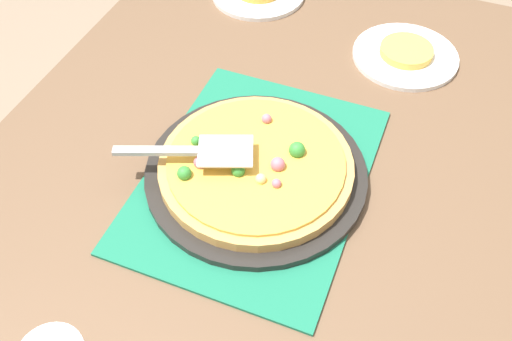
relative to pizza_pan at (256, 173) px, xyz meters
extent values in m
cube|color=brown|center=(0.00, 0.00, -0.03)|extent=(1.40, 1.00, 0.03)
cube|color=brown|center=(0.64, -0.44, -0.40)|extent=(0.07, 0.07, 0.72)
cube|color=brown|center=(0.64, 0.44, -0.40)|extent=(0.07, 0.07, 0.72)
cube|color=#196B4C|center=(0.00, 0.00, -0.01)|extent=(0.48, 0.36, 0.01)
cylinder|color=black|center=(0.00, 0.00, 0.00)|extent=(0.38, 0.38, 0.01)
cylinder|color=tan|center=(0.00, 0.00, 0.02)|extent=(0.33, 0.33, 0.02)
cylinder|color=gold|center=(0.00, 0.00, 0.03)|extent=(0.30, 0.30, 0.01)
sphere|color=#B76675|center=(0.00, -0.04, 0.04)|extent=(0.02, 0.02, 0.02)
sphere|color=#338433|center=(0.04, -0.06, 0.04)|extent=(0.03, 0.03, 0.03)
sphere|color=#338433|center=(0.00, 0.11, 0.04)|extent=(0.02, 0.02, 0.02)
sphere|color=#338433|center=(-0.04, 0.02, 0.04)|extent=(0.02, 0.02, 0.02)
sphere|color=#B76675|center=(-0.04, 0.08, 0.04)|extent=(0.02, 0.02, 0.02)
sphere|color=#B76675|center=(0.02, 0.04, 0.04)|extent=(0.02, 0.02, 0.02)
sphere|color=#E5CC7F|center=(-0.04, -0.02, 0.04)|extent=(0.02, 0.02, 0.02)
sphere|color=#338433|center=(-0.07, 0.10, 0.04)|extent=(0.02, 0.02, 0.02)
sphere|color=#B76675|center=(0.09, 0.02, 0.04)|extent=(0.02, 0.02, 0.02)
sphere|color=#B76675|center=(-0.04, -0.05, 0.04)|extent=(0.02, 0.02, 0.02)
cylinder|color=white|center=(0.42, -0.17, -0.01)|extent=(0.22, 0.22, 0.01)
cylinder|color=#EAB747|center=(0.42, -0.17, 0.01)|extent=(0.11, 0.11, 0.02)
cube|color=silver|center=(-0.02, 0.05, 0.06)|extent=(0.10, 0.11, 0.00)
cube|color=#B2B2B7|center=(-0.06, 0.15, 0.06)|extent=(0.07, 0.14, 0.01)
camera|label=1|loc=(-0.58, -0.23, 0.74)|focal=39.77mm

